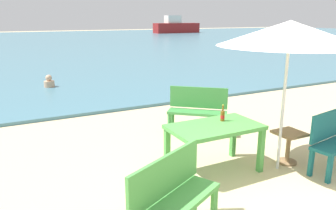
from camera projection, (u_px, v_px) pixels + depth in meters
ground_plane at (284, 198)px, 4.41m from camera, size 120.00×120.00×0.00m
sea_water at (34, 43)px, 30.12m from camera, size 120.00×50.00×0.08m
picnic_table_green at (215, 132)px, 5.00m from camera, size 1.40×0.80×0.76m
beer_bottle_amber at (223, 115)px, 5.16m from camera, size 0.07×0.07×0.26m
patio_umbrella at (290, 33)px, 4.71m from camera, size 2.10×2.10×2.30m
side_table_wood at (289, 143)px, 5.38m from camera, size 0.44×0.44×0.54m
bench_green_left at (173, 193)px, 3.47m from camera, size 1.23×0.86×0.95m
bench_green_right at (198, 107)px, 6.79m from camera, size 1.15×1.05×0.95m
swimmer_person at (49, 82)px, 10.99m from camera, size 0.34×0.34×0.41m
boat_cargo_ship at (176, 27)px, 48.84m from camera, size 6.91×1.89×2.51m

